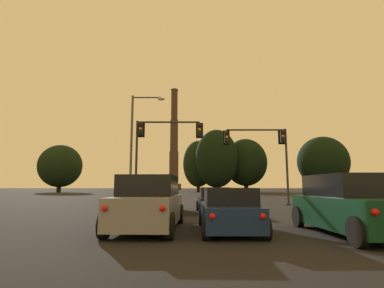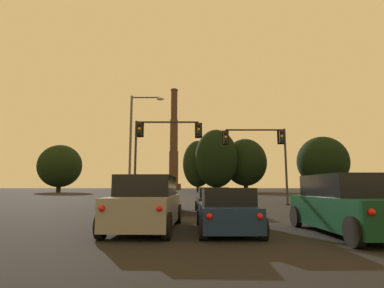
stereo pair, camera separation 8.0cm
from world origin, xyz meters
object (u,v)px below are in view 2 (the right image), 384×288
Objects in this scene: hatchback_center_lane_second at (226,211)px; suv_left_lane_second at (147,203)px; traffic_light_overhead_left at (157,140)px; hatchback_center_lane_front at (213,201)px; suv_left_lane_front at (160,197)px; suv_right_lane_second at (348,205)px; street_lamp at (135,138)px; smokestack at (174,149)px; traffic_light_overhead_right at (265,146)px.

hatchback_center_lane_second is 2.77m from suv_left_lane_second.
suv_left_lane_second is at bearing -84.70° from traffic_light_overhead_left.
traffic_light_overhead_left reaches higher than hatchback_center_lane_front.
suv_right_lane_second is at bearing -51.34° from suv_left_lane_front.
suv_left_lane_second is at bearing -77.27° from street_lamp.
suv_left_lane_second is (-2.71, 0.51, 0.23)m from hatchback_center_lane_second.
suv_right_lane_second is 1.20× the size of hatchback_center_lane_front.
traffic_light_overhead_left is (-7.59, 13.76, 4.18)m from suv_right_lane_second.
traffic_light_overhead_left is at bearing -87.16° from smokestack.
suv_right_lane_second and suv_left_lane_second have the same top height.
suv_left_lane_second is 13.33m from traffic_light_overhead_left.
smokestack is (-3.41, 107.95, 12.47)m from street_lamp.
hatchback_center_lane_front is 1.01× the size of hatchback_center_lane_second.
suv_left_lane_second is 0.54× the size of street_lamp.
smokestack is at bearing 94.62° from suv_right_lane_second.
smokestack is at bearing 92.84° from traffic_light_overhead_left.
street_lamp reaches higher than suv_left_lane_second.
traffic_light_overhead_right is 0.94× the size of traffic_light_overhead_left.
suv_left_lane_front is 116.34m from smokestack.
suv_right_lane_second reaches higher than hatchback_center_lane_front.
traffic_light_overhead_right is at bearing 8.53° from traffic_light_overhead_left.
suv_left_lane_second is 0.11× the size of smokestack.
street_lamp is at bearing 127.28° from hatchback_center_lane_front.
smokestack reaches higher than traffic_light_overhead_left.
suv_right_lane_second is 8.59m from hatchback_center_lane_front.
hatchback_center_lane_second is at bearing -68.02° from street_lamp.
hatchback_center_lane_front is at bearing -9.83° from suv_left_lane_front.
smokestack is at bearing 97.47° from traffic_light_overhead_right.
suv_right_lane_second is at bearing -57.77° from street_lamp.
traffic_light_overhead_right is (7.89, 6.81, 3.90)m from suv_left_lane_front.
smokestack is (-6.28, 114.90, 17.11)m from suv_left_lane_front.
hatchback_center_lane_second is 124.09m from smokestack.
traffic_light_overhead_left is 0.73× the size of street_lamp.
suv_left_lane_second is 1.01× the size of suv_left_lane_front.
traffic_light_overhead_left reaches higher than traffic_light_overhead_right.
traffic_light_overhead_right reaches higher than suv_left_lane_second.
hatchback_center_lane_second is 0.45× the size of street_lamp.
traffic_light_overhead_left is (-8.76, -1.31, 0.28)m from traffic_light_overhead_right.
suv_right_lane_second is 1.01× the size of suv_left_lane_front.
hatchback_center_lane_second is 0.84× the size of suv_left_lane_front.
hatchback_center_lane_second is 0.83× the size of suv_left_lane_second.
suv_left_lane_second is 15.15m from street_lamp.
hatchback_center_lane_second is 15.78m from traffic_light_overhead_right.
suv_left_lane_front is 8.85m from street_lamp.
suv_left_lane_second and suv_left_lane_front have the same top height.
street_lamp is (-10.76, 0.15, 0.75)m from traffic_light_overhead_right.
suv_right_lane_second is 0.74× the size of traffic_light_overhead_left.
hatchback_center_lane_second is at bearing -8.66° from suv_left_lane_second.
traffic_light_overhead_right reaches higher than hatchback_center_lane_second.
hatchback_center_lane_second is 14.37m from traffic_light_overhead_left.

